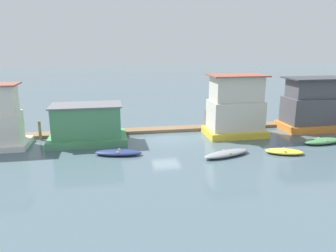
{
  "coord_description": "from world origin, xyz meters",
  "views": [
    {
      "loc": [
        -5.01,
        -28.04,
        8.44
      ],
      "look_at": [
        0.0,
        -1.0,
        1.4
      ],
      "focal_mm": 35.0,
      "sensor_mm": 36.0,
      "label": 1
    }
  ],
  "objects_px": {
    "dinghy_yellow": "(284,152)",
    "mooring_post_centre": "(13,132)",
    "mooring_post_near_right": "(206,121)",
    "mooring_post_far_left": "(40,131)",
    "houseboat_green": "(87,125)",
    "dinghy_grey": "(227,154)",
    "houseboat_yellow": "(236,108)",
    "houseboat_orange": "(313,106)",
    "dinghy_green": "(322,141)",
    "dinghy_navy": "(118,153)"
  },
  "relations": [
    {
      "from": "dinghy_yellow",
      "to": "mooring_post_centre",
      "type": "bearing_deg",
      "value": 161.0
    },
    {
      "from": "mooring_post_near_right",
      "to": "mooring_post_far_left",
      "type": "relative_size",
      "value": 1.24
    },
    {
      "from": "houseboat_green",
      "to": "dinghy_grey",
      "type": "height_order",
      "value": "houseboat_green"
    },
    {
      "from": "houseboat_green",
      "to": "houseboat_yellow",
      "type": "height_order",
      "value": "houseboat_yellow"
    },
    {
      "from": "houseboat_orange",
      "to": "mooring_post_near_right",
      "type": "height_order",
      "value": "houseboat_orange"
    },
    {
      "from": "mooring_post_centre",
      "to": "mooring_post_far_left",
      "type": "relative_size",
      "value": 0.96
    },
    {
      "from": "houseboat_yellow",
      "to": "dinghy_green",
      "type": "relative_size",
      "value": 1.52
    },
    {
      "from": "dinghy_grey",
      "to": "dinghy_yellow",
      "type": "height_order",
      "value": "dinghy_grey"
    },
    {
      "from": "dinghy_grey",
      "to": "mooring_post_far_left",
      "type": "height_order",
      "value": "mooring_post_far_left"
    },
    {
      "from": "dinghy_grey",
      "to": "dinghy_green",
      "type": "xyz_separation_m",
      "value": [
        9.21,
        1.59,
        0.01
      ]
    },
    {
      "from": "dinghy_green",
      "to": "mooring_post_near_right",
      "type": "bearing_deg",
      "value": 147.35
    },
    {
      "from": "houseboat_orange",
      "to": "mooring_post_far_left",
      "type": "relative_size",
      "value": 3.59
    },
    {
      "from": "mooring_post_near_right",
      "to": "mooring_post_centre",
      "type": "xyz_separation_m",
      "value": [
        -17.53,
        0.0,
        -0.24
      ]
    },
    {
      "from": "mooring_post_far_left",
      "to": "houseboat_green",
      "type": "bearing_deg",
      "value": -20.07
    },
    {
      "from": "houseboat_orange",
      "to": "dinghy_yellow",
      "type": "distance_m",
      "value": 9.45
    },
    {
      "from": "houseboat_green",
      "to": "mooring_post_near_right",
      "type": "height_order",
      "value": "houseboat_green"
    },
    {
      "from": "dinghy_grey",
      "to": "mooring_post_centre",
      "type": "bearing_deg",
      "value": 157.18
    },
    {
      "from": "dinghy_green",
      "to": "mooring_post_centre",
      "type": "xyz_separation_m",
      "value": [
        -26.22,
        5.57,
        0.6
      ]
    },
    {
      "from": "mooring_post_centre",
      "to": "dinghy_green",
      "type": "bearing_deg",
      "value": -12.0
    },
    {
      "from": "houseboat_yellow",
      "to": "mooring_post_near_right",
      "type": "bearing_deg",
      "value": 143.35
    },
    {
      "from": "dinghy_grey",
      "to": "mooring_post_centre",
      "type": "xyz_separation_m",
      "value": [
        -17.01,
        7.16,
        0.61
      ]
    },
    {
      "from": "dinghy_yellow",
      "to": "mooring_post_near_right",
      "type": "bearing_deg",
      "value": 118.88
    },
    {
      "from": "houseboat_green",
      "to": "dinghy_navy",
      "type": "distance_m",
      "value": 4.78
    },
    {
      "from": "houseboat_green",
      "to": "dinghy_yellow",
      "type": "bearing_deg",
      "value": -21.25
    },
    {
      "from": "houseboat_orange",
      "to": "dinghy_green",
      "type": "distance_m",
      "value": 5.41
    },
    {
      "from": "houseboat_orange",
      "to": "mooring_post_near_right",
      "type": "relative_size",
      "value": 2.89
    },
    {
      "from": "dinghy_grey",
      "to": "mooring_post_centre",
      "type": "distance_m",
      "value": 18.47
    },
    {
      "from": "houseboat_yellow",
      "to": "dinghy_yellow",
      "type": "xyz_separation_m",
      "value": [
        1.84,
        -5.76,
        -2.4
      ]
    },
    {
      "from": "houseboat_orange",
      "to": "houseboat_yellow",
      "type": "bearing_deg",
      "value": -175.35
    },
    {
      "from": "houseboat_orange",
      "to": "dinghy_navy",
      "type": "relative_size",
      "value": 1.64
    },
    {
      "from": "houseboat_green",
      "to": "mooring_post_near_right",
      "type": "bearing_deg",
      "value": 7.9
    },
    {
      "from": "dinghy_navy",
      "to": "mooring_post_far_left",
      "type": "height_order",
      "value": "mooring_post_far_left"
    },
    {
      "from": "houseboat_green",
      "to": "dinghy_navy",
      "type": "bearing_deg",
      "value": -57.62
    },
    {
      "from": "houseboat_yellow",
      "to": "dinghy_grey",
      "type": "bearing_deg",
      "value": -116.95
    },
    {
      "from": "houseboat_green",
      "to": "houseboat_orange",
      "type": "relative_size",
      "value": 1.07
    },
    {
      "from": "houseboat_yellow",
      "to": "mooring_post_near_right",
      "type": "height_order",
      "value": "houseboat_yellow"
    },
    {
      "from": "houseboat_yellow",
      "to": "dinghy_yellow",
      "type": "relative_size",
      "value": 1.79
    },
    {
      "from": "mooring_post_far_left",
      "to": "dinghy_navy",
      "type": "bearing_deg",
      "value": -39.07
    },
    {
      "from": "houseboat_orange",
      "to": "dinghy_green",
      "type": "xyz_separation_m",
      "value": [
        -1.98,
        -4.57,
        -2.12
      ]
    },
    {
      "from": "dinghy_navy",
      "to": "mooring_post_far_left",
      "type": "distance_m",
      "value": 8.61
    },
    {
      "from": "houseboat_orange",
      "to": "dinghy_navy",
      "type": "xyz_separation_m",
      "value": [
        -19.31,
        -4.41,
        -2.14
      ]
    },
    {
      "from": "houseboat_green",
      "to": "mooring_post_centre",
      "type": "height_order",
      "value": "houseboat_green"
    },
    {
      "from": "houseboat_yellow",
      "to": "mooring_post_centre",
      "type": "distance_m",
      "value": 19.95
    },
    {
      "from": "dinghy_navy",
      "to": "mooring_post_near_right",
      "type": "distance_m",
      "value": 10.23
    },
    {
      "from": "houseboat_green",
      "to": "houseboat_yellow",
      "type": "distance_m",
      "value": 13.4
    },
    {
      "from": "houseboat_yellow",
      "to": "mooring_post_far_left",
      "type": "relative_size",
      "value": 3.28
    },
    {
      "from": "mooring_post_near_right",
      "to": "dinghy_yellow",
      "type": "bearing_deg",
      "value": -61.12
    },
    {
      "from": "dinghy_yellow",
      "to": "mooring_post_near_right",
      "type": "xyz_separation_m",
      "value": [
        -4.11,
        7.45,
        0.88
      ]
    },
    {
      "from": "dinghy_green",
      "to": "mooring_post_near_right",
      "type": "distance_m",
      "value": 10.36
    },
    {
      "from": "dinghy_grey",
      "to": "houseboat_orange",
      "type": "bearing_deg",
      "value": 28.81
    }
  ]
}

